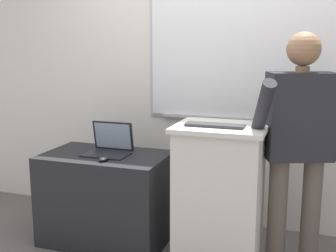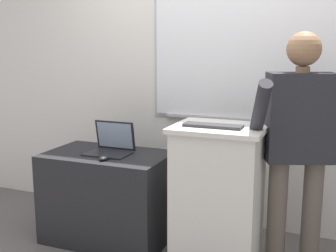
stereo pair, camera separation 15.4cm
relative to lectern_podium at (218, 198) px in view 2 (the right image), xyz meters
name	(u,v)px [view 2 (the right image)]	position (x,y,z in m)	size (l,w,h in m)	color
back_wall	(215,68)	(-0.26, 0.80, 0.84)	(6.40, 0.17, 2.69)	silver
lectern_podium	(218,198)	(0.00, 0.00, 0.00)	(0.61, 0.50, 1.01)	beige
side_desk	(108,197)	(-0.92, 0.10, -0.15)	(0.96, 0.60, 0.71)	black
person_presenter	(299,137)	(0.49, 0.17, 0.43)	(0.60, 0.64, 1.62)	brown
laptop	(112,143)	(-0.90, 0.14, 0.28)	(0.34, 0.27, 0.24)	black
wireless_keyboard	(213,126)	(-0.03, -0.06, 0.51)	(0.39, 0.12, 0.02)	#2D2D30
computer_mouse_by_laptop	(104,158)	(-0.84, -0.08, 0.22)	(0.06, 0.10, 0.03)	black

